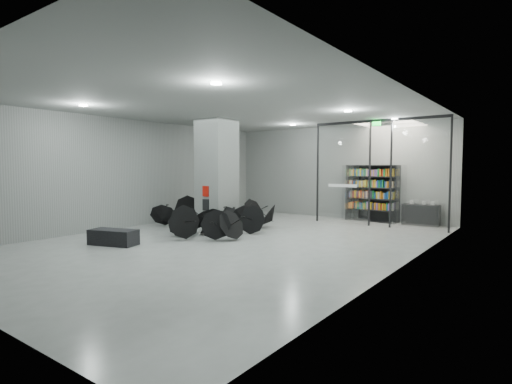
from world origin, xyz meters
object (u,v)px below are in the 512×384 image
Objects in this scene: bookshelf at (372,193)px; umbrella_cluster at (217,222)px; column at (217,173)px; bench at (113,237)px; shop_counter at (421,215)px.

bookshelf is 6.69m from umbrella_cluster.
bookshelf reaches higher than umbrella_cluster.
bookshelf is at bearing 58.94° from umbrella_cluster.
column is at bearing -125.16° from bookshelf.
umbrella_cluster is (-3.43, -5.69, -0.85)m from bookshelf.
column is 0.78× the size of umbrella_cluster.
bookshelf is (4.19, 9.27, 0.93)m from bench.
bookshelf is 1.73× the size of shop_counter.
column is 6.43m from bookshelf.
shop_counter is 0.26× the size of umbrella_cluster.
bench is 0.60× the size of bookshelf.
shop_counter is (1.93, 0.03, -0.76)m from bookshelf.
bookshelf is at bearing 48.68° from bench.
bookshelf is 2.07m from shop_counter.
shop_counter is (6.12, 9.30, 0.18)m from bench.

